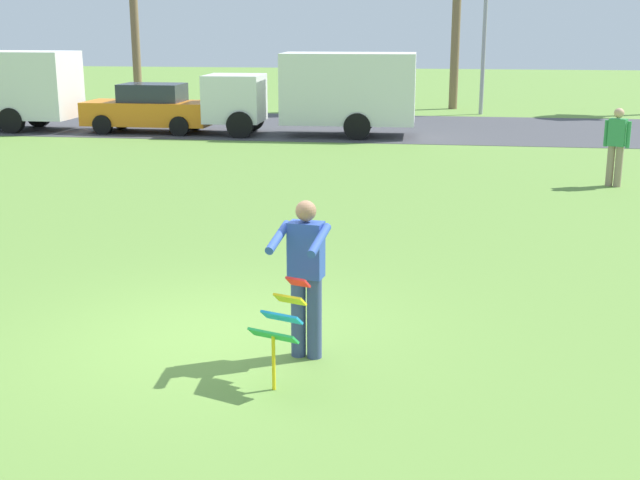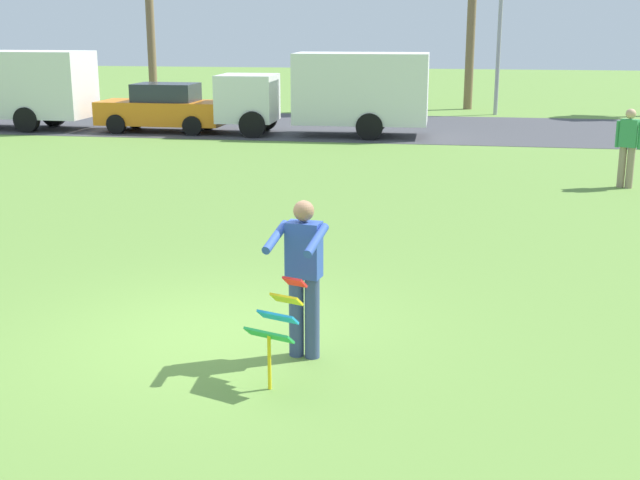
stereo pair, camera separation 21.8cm
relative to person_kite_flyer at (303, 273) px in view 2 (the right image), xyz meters
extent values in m
plane|color=olive|center=(-1.11, 0.45, -0.95)|extent=(120.00, 120.00, 0.00)
cube|color=#424247|center=(-1.11, 20.70, -0.95)|extent=(120.00, 8.00, 0.01)
cylinder|color=#384772|center=(0.09, 0.01, -0.50)|extent=(0.16, 0.16, 0.90)
cylinder|color=#384772|center=(-0.09, 0.03, -0.50)|extent=(0.16, 0.16, 0.90)
cube|color=#2D4CA5|center=(0.00, 0.02, 0.25)|extent=(0.39, 0.27, 0.60)
sphere|color=#9E7051|center=(0.00, 0.02, 0.67)|extent=(0.22, 0.22, 0.22)
cylinder|color=#2D4CA5|center=(0.18, -0.26, 0.43)|extent=(0.17, 0.59, 0.24)
cylinder|color=#2D4CA5|center=(-0.25, -0.19, 0.43)|extent=(0.17, 0.59, 0.24)
cube|color=red|center=(-0.01, -0.41, 0.03)|extent=(0.26, 0.21, 0.12)
cube|color=yellow|center=(-0.07, -0.56, -0.11)|extent=(0.35, 0.24, 0.12)
cube|color=#1E99D8|center=(-0.12, -0.72, -0.24)|extent=(0.44, 0.27, 0.12)
cube|color=green|center=(-0.18, -0.87, -0.38)|extent=(0.53, 0.31, 0.12)
cylinder|color=yellow|center=(-0.18, -0.87, -0.66)|extent=(0.04, 0.04, 0.57)
cube|color=silver|center=(-13.03, 18.29, 0.57)|extent=(4.23, 2.07, 2.20)
cylinder|color=black|center=(-12.69, 17.37, -0.53)|extent=(0.84, 0.29, 0.84)
cylinder|color=black|center=(-12.66, 19.21, -0.53)|extent=(0.84, 0.29, 0.84)
cube|color=orange|center=(-8.29, 18.30, -0.31)|extent=(4.22, 1.74, 0.76)
cube|color=#282D38|center=(-8.14, 18.30, 0.35)|extent=(2.03, 1.41, 0.60)
cylinder|color=black|center=(-9.60, 17.51, -0.63)|extent=(0.64, 0.23, 0.64)
cylinder|color=black|center=(-9.58, 19.12, -0.63)|extent=(0.64, 0.23, 0.64)
cylinder|color=black|center=(-7.00, 17.48, -0.63)|extent=(0.64, 0.23, 0.64)
cylinder|color=black|center=(-6.98, 19.10, -0.63)|extent=(0.64, 0.23, 0.64)
cube|color=silver|center=(-5.34, 18.23, 0.22)|extent=(1.85, 1.95, 1.50)
cube|color=silver|center=(-1.64, 18.33, 0.57)|extent=(4.25, 2.11, 2.20)
cylinder|color=black|center=(-4.96, 17.32, -0.53)|extent=(0.85, 0.30, 0.84)
cylinder|color=black|center=(-5.01, 19.15, -0.53)|extent=(0.85, 0.30, 0.84)
cylinder|color=black|center=(-1.26, 17.42, -0.53)|extent=(0.85, 0.30, 0.84)
cylinder|color=black|center=(-1.31, 19.25, -0.53)|extent=(0.85, 0.30, 0.84)
cylinder|color=brown|center=(-12.03, 27.36, 2.46)|extent=(0.36, 0.36, 6.83)
cylinder|color=brown|center=(1.75, 27.83, 3.18)|extent=(0.36, 0.36, 8.25)
cylinder|color=#9E9EA3|center=(2.84, 25.75, 2.55)|extent=(0.16, 0.16, 7.00)
cylinder|color=gray|center=(5.24, 10.64, -0.50)|extent=(0.16, 0.16, 0.90)
cylinder|color=gray|center=(5.08, 10.72, -0.50)|extent=(0.16, 0.16, 0.90)
cube|color=#338C4C|center=(5.16, 10.68, 0.25)|extent=(0.42, 0.36, 0.60)
sphere|color=tan|center=(5.16, 10.68, 0.67)|extent=(0.22, 0.22, 0.22)
cylinder|color=#338C4C|center=(5.38, 10.57, 0.21)|extent=(0.09, 0.09, 0.58)
cylinder|color=#338C4C|center=(4.95, 10.79, 0.21)|extent=(0.09, 0.09, 0.58)
camera|label=1|loc=(1.39, -8.31, 2.55)|focal=46.74mm
camera|label=2|loc=(1.60, -8.27, 2.55)|focal=46.74mm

